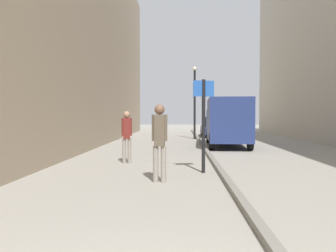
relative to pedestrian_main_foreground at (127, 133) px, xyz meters
name	(u,v)px	position (x,y,z in m)	size (l,w,h in m)	color
ground_plane	(169,154)	(1.32, 2.71, -1.01)	(80.00, 80.00, 0.00)	gray
building_facade_left	(38,6)	(-4.10, 2.71, 5.09)	(3.64, 40.00, 12.20)	gray
kerb_strip	(208,153)	(2.90, 2.71, -0.95)	(0.16, 40.00, 0.12)	slate
pedestrian_main_foreground	(127,133)	(0.00, 0.00, 0.00)	(0.34, 0.23, 1.74)	gray
pedestrian_mid_block	(160,137)	(1.29, -3.13, 0.07)	(0.37, 0.24, 1.87)	gray
delivery_van	(227,121)	(4.15, 6.17, 0.28)	(2.19, 5.62, 2.40)	navy
parked_car	(214,127)	(4.21, 13.93, -0.29)	(1.94, 4.25, 1.45)	navy
street_sign_post	(204,118)	(2.43, -1.75, 0.54)	(0.59, 0.18, 2.60)	black
lamp_post	(195,98)	(2.70, 11.29, 1.72)	(0.28, 0.28, 4.76)	black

